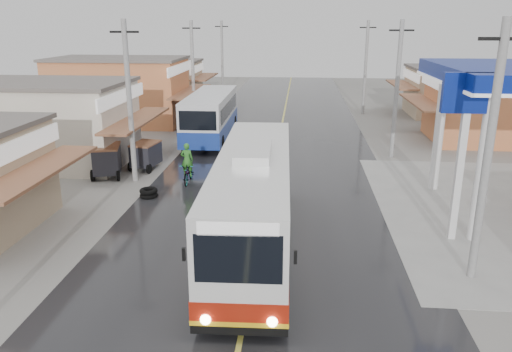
{
  "coord_description": "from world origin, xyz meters",
  "views": [
    {
      "loc": [
        1.37,
        -14.91,
        7.85
      ],
      "look_at": [
        -0.31,
        4.19,
        1.91
      ],
      "focal_mm": 35.0,
      "sensor_mm": 36.0,
      "label": 1
    }
  ],
  "objects_px": {
    "tricycle_near": "(146,154)",
    "tricycle_far": "(107,159)",
    "coach_bus": "(254,200)",
    "second_bus": "(211,115)",
    "tyre_stack": "(149,193)",
    "cyclist": "(188,170)"
  },
  "relations": [
    {
      "from": "coach_bus",
      "to": "second_bus",
      "type": "height_order",
      "value": "coach_bus"
    },
    {
      "from": "tyre_stack",
      "to": "tricycle_near",
      "type": "bearing_deg",
      "value": 108.21
    },
    {
      "from": "coach_bus",
      "to": "tricycle_far",
      "type": "xyz_separation_m",
      "value": [
        -8.49,
        7.84,
        -0.83
      ]
    },
    {
      "from": "tricycle_near",
      "to": "tricycle_far",
      "type": "xyz_separation_m",
      "value": [
        -1.6,
        -1.57,
        0.1
      ]
    },
    {
      "from": "cyclist",
      "to": "tricycle_far",
      "type": "relative_size",
      "value": 0.92
    },
    {
      "from": "second_bus",
      "to": "tricycle_near",
      "type": "height_order",
      "value": "second_bus"
    },
    {
      "from": "tricycle_far",
      "to": "cyclist",
      "type": "bearing_deg",
      "value": -23.58
    },
    {
      "from": "coach_bus",
      "to": "tricycle_near",
      "type": "distance_m",
      "value": 11.7
    },
    {
      "from": "tricycle_near",
      "to": "tyre_stack",
      "type": "height_order",
      "value": "tricycle_near"
    },
    {
      "from": "coach_bus",
      "to": "cyclist",
      "type": "relative_size",
      "value": 5.66
    },
    {
      "from": "tricycle_near",
      "to": "tyre_stack",
      "type": "bearing_deg",
      "value": -62.6
    },
    {
      "from": "cyclist",
      "to": "coach_bus",
      "type": "bearing_deg",
      "value": -62.6
    },
    {
      "from": "tricycle_far",
      "to": "tyre_stack",
      "type": "xyz_separation_m",
      "value": [
        3.12,
        -3.03,
        -0.75
      ]
    },
    {
      "from": "tricycle_far",
      "to": "tyre_stack",
      "type": "distance_m",
      "value": 4.41
    },
    {
      "from": "cyclist",
      "to": "tyre_stack",
      "type": "relative_size",
      "value": 2.51
    },
    {
      "from": "tricycle_near",
      "to": "tyre_stack",
      "type": "distance_m",
      "value": 4.89
    },
    {
      "from": "tricycle_far",
      "to": "tyre_stack",
      "type": "bearing_deg",
      "value": -59.17
    },
    {
      "from": "second_bus",
      "to": "tyre_stack",
      "type": "xyz_separation_m",
      "value": [
        -0.85,
        -12.07,
        -1.5
      ]
    },
    {
      "from": "second_bus",
      "to": "tricycle_far",
      "type": "xyz_separation_m",
      "value": [
        -3.96,
        -9.04,
        -0.75
      ]
    },
    {
      "from": "coach_bus",
      "to": "tyre_stack",
      "type": "relative_size",
      "value": 14.19
    },
    {
      "from": "cyclist",
      "to": "tricycle_far",
      "type": "xyz_separation_m",
      "value": [
        -4.49,
        0.68,
        0.27
      ]
    },
    {
      "from": "second_bus",
      "to": "coach_bus",
      "type": "bearing_deg",
      "value": -75.72
    }
  ]
}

